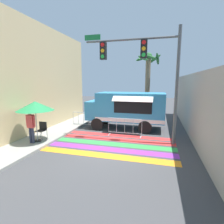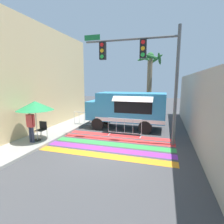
# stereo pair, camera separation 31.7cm
# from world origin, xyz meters

# --- Properties ---
(ground_plane) EXTENTS (60.00, 60.00, 0.00)m
(ground_plane) POSITION_xyz_m (0.00, 0.00, 0.00)
(ground_plane) COLOR #424244
(sidewalk_left) EXTENTS (4.40, 16.00, 0.14)m
(sidewalk_left) POSITION_xyz_m (-5.36, 0.00, 0.07)
(sidewalk_left) COLOR #99968E
(sidewalk_left) RESTS_ON ground_plane
(building_left_facade) EXTENTS (0.25, 16.00, 6.86)m
(building_left_facade) POSITION_xyz_m (-5.17, 0.00, 3.43)
(building_left_facade) COLOR #DBBC84
(building_left_facade) RESTS_ON ground_plane
(concrete_wall_right) EXTENTS (0.20, 16.00, 3.73)m
(concrete_wall_right) POSITION_xyz_m (4.15, 3.00, 1.87)
(concrete_wall_right) COLOR #A39E93
(concrete_wall_right) RESTS_ON ground_plane
(crosswalk_painted) EXTENTS (6.40, 3.60, 0.01)m
(crosswalk_painted) POSITION_xyz_m (0.00, 0.74, 0.00)
(crosswalk_painted) COLOR orange
(crosswalk_painted) RESTS_ON ground_plane
(food_truck) EXTENTS (5.30, 2.56, 2.52)m
(food_truck) POSITION_xyz_m (-0.03, 4.04, 1.49)
(food_truck) COLOR #338CBF
(food_truck) RESTS_ON ground_plane
(traffic_signal_pole) EXTENTS (4.98, 0.29, 5.91)m
(traffic_signal_pole) POSITION_xyz_m (1.42, 1.58, 4.20)
(traffic_signal_pole) COLOR #515456
(traffic_signal_pole) RESTS_ON ground_plane
(patio_umbrella) EXTENTS (1.86, 1.86, 2.12)m
(patio_umbrella) POSITION_xyz_m (-3.88, -0.26, 2.02)
(patio_umbrella) COLOR black
(patio_umbrella) RESTS_ON sidewalk_left
(folding_chair) EXTENTS (0.47, 0.47, 0.92)m
(folding_chair) POSITION_xyz_m (-3.95, 0.22, 0.70)
(folding_chair) COLOR #4C4C51
(folding_chair) RESTS_ON sidewalk_left
(vendor_person) EXTENTS (0.53, 0.23, 1.74)m
(vendor_person) POSITION_xyz_m (-3.98, -0.56, 1.13)
(vendor_person) COLOR #2D3347
(vendor_person) RESTS_ON sidewalk_left
(barricade_front) EXTENTS (2.07, 0.44, 1.09)m
(barricade_front) POSITION_xyz_m (0.29, 2.30, 0.54)
(barricade_front) COLOR #B7BABF
(barricade_front) RESTS_ON ground_plane
(barricade_side) EXTENTS (1.64, 0.44, 1.09)m
(barricade_side) POSITION_xyz_m (-3.02, 3.66, 0.53)
(barricade_side) COLOR #B7BABF
(barricade_side) RESTS_ON ground_plane
(palm_tree) EXTENTS (2.22, 2.14, 5.70)m
(palm_tree) POSITION_xyz_m (1.22, 7.86, 3.70)
(palm_tree) COLOR #7A664C
(palm_tree) RESTS_ON ground_plane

